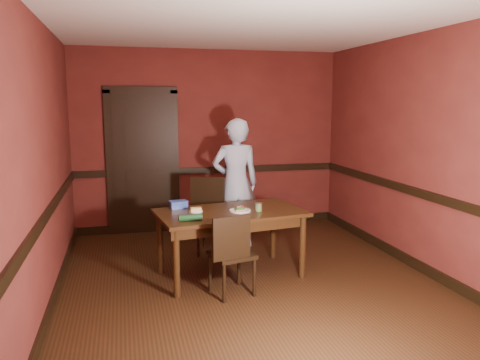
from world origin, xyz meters
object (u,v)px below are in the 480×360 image
sandwich_plate (240,210)px  sauce_jar (259,207)px  dining_table (230,243)px  food_tub (179,204)px  chair_far (216,216)px  chair_near (232,253)px  person (236,183)px  cheese_saucer (196,210)px

sandwich_plate → sauce_jar: size_ratio=2.64×
dining_table → food_tub: food_tub is taller
sandwich_plate → food_tub: bearing=153.2°
chair_far → chair_near: (-0.10, -1.32, -0.06)m
person → sandwich_plate: (-0.22, -1.11, -0.10)m
dining_table → chair_near: 0.51m
sandwich_plate → food_tub: food_tub is taller
sandwich_plate → person: bearing=78.8°
cheese_saucer → food_tub: (-0.16, 0.23, 0.02)m
cheese_saucer → food_tub: size_ratio=0.70×
dining_table → chair_far: (0.00, 0.82, 0.11)m
chair_near → person: bearing=-118.5°
chair_far → dining_table: bearing=-69.9°
chair_near → person: size_ratio=0.49×
person → cheese_saucer: size_ratio=11.29×
dining_table → chair_far: 0.83m
cheese_saucer → sauce_jar: bearing=-10.7°
sandwich_plate → food_tub: size_ratio=1.09×
dining_table → sauce_jar: size_ratio=17.71×
food_tub → person: bearing=34.3°
dining_table → sandwich_plate: size_ratio=6.71×
chair_far → chair_near: chair_far is taller
cheese_saucer → person: bearing=55.7°
chair_near → sauce_jar: (0.40, 0.41, 0.36)m
person → sandwich_plate: 1.14m
chair_far → chair_near: 1.32m
dining_table → person: size_ratio=0.92×
person → cheese_saucer: person is taller
cheese_saucer → food_tub: food_tub is taller
chair_far → sauce_jar: (0.30, -0.90, 0.31)m
dining_table → person: person is taller
chair_far → food_tub: 0.82m
chair_near → person: 1.67m
chair_near → food_tub: (-0.44, 0.77, 0.36)m
chair_near → food_tub: 0.96m
sauce_jar → sandwich_plate: bearing=169.5°
dining_table → food_tub: bearing=144.7°
chair_near → person: person is taller
dining_table → sandwich_plate: (0.10, -0.04, 0.39)m
cheese_saucer → food_tub: bearing=124.9°
dining_table → food_tub: 0.73m
person → chair_far: bearing=39.4°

